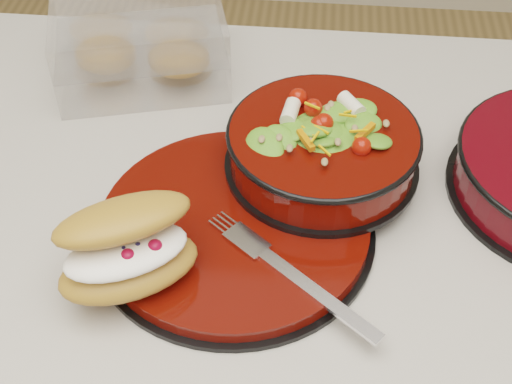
# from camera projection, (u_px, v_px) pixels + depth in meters

# --- Properties ---
(dinner_plate) EXTENTS (0.28, 0.28, 0.02)m
(dinner_plate) POSITION_uv_depth(u_px,v_px,m) (235.00, 226.00, 0.72)
(dinner_plate) COLOR black
(dinner_plate) RESTS_ON island_counter
(salad_bowl) EXTENTS (0.21, 0.21, 0.09)m
(salad_bowl) POSITION_uv_depth(u_px,v_px,m) (323.00, 143.00, 0.74)
(salad_bowl) COLOR black
(salad_bowl) RESTS_ON dinner_plate
(croissant) EXTENTS (0.15, 0.14, 0.08)m
(croissant) POSITION_uv_depth(u_px,v_px,m) (128.00, 248.00, 0.63)
(croissant) COLOR #A56F32
(croissant) RESTS_ON dinner_plate
(fork) EXTENTS (0.15, 0.13, 0.00)m
(fork) POSITION_uv_depth(u_px,v_px,m) (295.00, 277.00, 0.66)
(fork) COLOR silver
(fork) RESTS_ON dinner_plate
(pastry_box) EXTENTS (0.24, 0.20, 0.09)m
(pastry_box) POSITION_uv_depth(u_px,v_px,m) (141.00, 46.00, 0.88)
(pastry_box) COLOR white
(pastry_box) RESTS_ON island_counter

